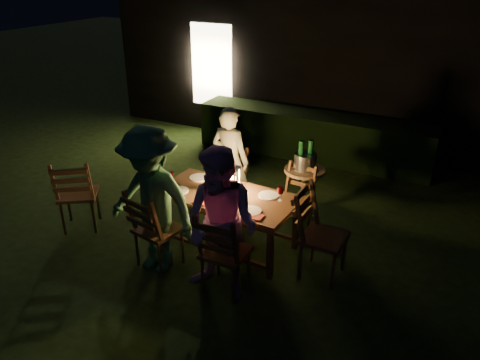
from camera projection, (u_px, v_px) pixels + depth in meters
The scene contains 29 objects.
garden_envelope at pixel (377, 50), 9.59m from camera, with size 40.00×40.00×3.20m.
dining_table at pixel (227, 200), 5.61m from camera, with size 1.73×0.93×0.70m.
chair_near_left at pixel (158, 242), 5.35m from camera, with size 0.55×0.57×1.04m.
chair_near_right at pixel (225, 266), 4.94m from camera, with size 0.47×0.51×1.03m.
chair_far_left at pixel (228, 192), 6.57m from camera, with size 0.43×0.46×0.94m.
chair_far_right at pixel (294, 210), 6.12m from camera, with size 0.45×0.48×0.90m.
chair_end at pixel (321, 250), 5.18m from camera, with size 0.53×0.49×1.08m.
chair_spare at pixel (80, 206), 6.12m from camera, with size 0.67×0.68×1.06m.
person_house_side at pixel (230, 160), 6.41m from camera, with size 0.55×0.36×1.51m, color beige.
person_opp_right at pixel (221, 226), 4.68m from camera, with size 0.80×0.63×1.65m, color #C587BF.
person_opp_left at pixel (151, 202), 5.08m from camera, with size 1.11×0.64×1.72m, color #397249.
lantern at pixel (232, 182), 5.53m from camera, with size 0.16×0.16×0.35m.
plate_far_left at pixel (199, 178), 6.00m from camera, with size 0.25×0.25×0.01m, color white.
plate_near_left at pixel (178, 191), 5.66m from camera, with size 0.25×0.25×0.01m, color white.
plate_far_right at pixel (268, 195), 5.55m from camera, with size 0.25×0.25×0.01m, color white.
plate_near_right at pixel (250, 211), 5.20m from camera, with size 0.25×0.25×0.01m, color white.
wineglass_a at pixel (218, 174), 5.90m from camera, with size 0.06×0.06×0.18m, color #59070F, non-canonical shape.
wineglass_b at pixel (172, 179), 5.78m from camera, with size 0.06×0.06×0.18m, color #59070F, non-canonical shape.
wineglass_c at pixel (236, 204), 5.19m from camera, with size 0.06×0.06×0.18m, color #59070F, non-canonical shape.
wineglass_d at pixel (280, 194), 5.40m from camera, with size 0.06×0.06×0.18m, color #59070F, non-canonical shape.
wineglass_e at pixel (205, 196), 5.36m from camera, with size 0.06×0.06×0.18m, color silver, non-canonical shape.
bottle_table at pixel (209, 179), 5.64m from camera, with size 0.07×0.07×0.28m, color #0F471E.
napkin_left at pixel (201, 202), 5.40m from camera, with size 0.18×0.14×0.01m, color red.
napkin_right at pixel (255, 216), 5.10m from camera, with size 0.18×0.14×0.01m, color red.
phone at pixel (170, 192), 5.63m from camera, with size 0.14×0.07×0.01m, color black.
side_table at pixel (304, 175), 6.24m from camera, with size 0.54×0.54×0.73m.
ice_bucket at pixel (305, 161), 6.15m from camera, with size 0.30×0.30×0.22m, color #A5A8AD.
bottle_bucket_a at pixel (301, 158), 6.12m from camera, with size 0.07×0.07×0.32m, color #0F471E.
bottle_bucket_b at pixel (310, 157), 6.14m from camera, with size 0.07×0.07×0.32m, color #0F471E.
Camera 1 is at (1.93, -3.88, 3.23)m, focal length 35.00 mm.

